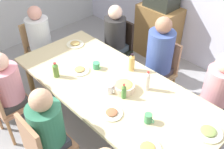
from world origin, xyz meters
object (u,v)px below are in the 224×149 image
Objects in this scene: chair_2 at (43,146)px; plate_2 at (112,113)px; cup_1 at (96,66)px; chair_5 at (161,68)px; bowl_0 at (124,86)px; person_3 at (8,87)px; bottle_3 at (147,81)px; chair_1 at (39,47)px; cup_2 at (110,89)px; cup_3 at (148,118)px; person_1 at (40,37)px; chair_3 at (5,103)px; person_2 at (48,127)px; bottle_2 at (132,63)px; chair_4 at (119,45)px; person_5 at (159,55)px; chair_6 at (217,99)px; person_4 at (114,36)px; person_6 at (217,89)px; plate_4 at (147,148)px; plate_3 at (75,44)px; bottle_1 at (56,70)px; side_cabinet at (158,32)px; plate_0 at (80,70)px; bottle_0 at (124,91)px; plate_1 at (208,132)px; dining_table at (112,90)px.

chair_2 is 4.20× the size of plate_2.
chair_2 is 1.10m from cup_1.
chair_5 reaches higher than bowl_0.
person_3 reaches higher than bottle_3.
chair_1 is 7.70× the size of cup_2.
cup_3 is at bearing -48.06° from bottle_3.
person_1 is 1.33× the size of chair_3.
person_2 reaches higher than bottle_2.
bottle_2 reaches higher than cup_3.
chair_4 is (0.00, 1.84, 0.00)m from chair_3.
bottle_2 is at bearing 13.87° from person_1.
person_5 reaches higher than chair_5.
chair_6 reaches higher than cup_3.
bottle_3 is (-0.31, 0.35, 0.06)m from cup_3.
person_3 is at bearing 90.00° from chair_3.
person_2 is at bearing -120.65° from plate_2.
person_4 is 1.01× the size of person_6.
person_6 reaches higher than plate_4.
plate_3 is 0.71m from bottle_1.
person_3 reaches higher than cup_1.
person_5 is at bearing -52.11° from side_cabinet.
cup_2 is (0.06, -1.01, 0.29)m from chair_5.
cup_3 is (0.62, -0.95, 0.02)m from person_5.
person_2 is 1.11m from bottle_3.
cup_3 is (1.44, 0.80, 0.29)m from chair_3.
person_5 reaches higher than chair_3.
plate_3 is at bearing 97.28° from chair_3.
cup_1 is (1.25, 0.08, 0.28)m from chair_1.
plate_2 is at bearing -63.16° from side_cabinet.
person_1 reaches higher than chair_2.
plate_0 is 1.88× the size of cup_1.
bottle_1 is (-0.56, -1.27, 0.33)m from chair_5.
chair_3 is 3.87× the size of plate_3.
person_6 is at bearing 28.20° from bottle_2.
bottle_0 is (0.68, 0.05, 0.07)m from plate_0.
bottle_1 is at bearing -157.59° from cup_2.
person_6 is 1.04m from bowl_0.
chair_4 is at bearing 90.00° from person_4.
chair_2 is (1.52, -0.92, -0.21)m from person_1.
person_2 is 1.31× the size of side_cabinet.
person_4 reaches higher than bottle_3.
bottle_1 is at bearing -162.26° from plate_1.
person_2 is 1.94m from chair_4.
chair_2 is 4.97× the size of bottle_0.
bottle_0 reaches higher than bowl_0.
chair_4 is at bearing 114.04° from chair_2.
plate_3 is at bearing 166.99° from dining_table.
chair_4 reaches higher than cup_3.
cup_3 is at bearing -3.13° from chair_1.
cup_3 is (1.44, -1.04, 0.29)m from chair_4.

